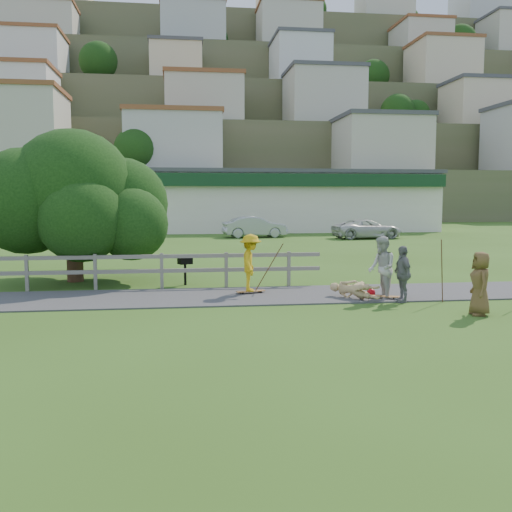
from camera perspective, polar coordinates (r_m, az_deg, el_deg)
The scene contains 19 objects.
ground at distance 14.75m, azimuth -1.92°, elevation -5.10°, with size 260.00×260.00×0.00m, color #335718.
path at distance 16.22m, azimuth -2.46°, elevation -4.03°, with size 34.00×3.00×0.04m, color #3B3B3D.
fence at distance 18.11m, azimuth -17.72°, elevation -1.03°, with size 15.05×0.10×1.10m.
strip_mall at distance 49.65m, azimuth -1.41°, elevation 5.57°, with size 32.50×10.75×5.10m.
hillside at distance 106.37m, azimuth -7.04°, elevation 12.05°, with size 220.00×67.00×47.50m.
skater_rider at distance 16.48m, azimuth -0.54°, elevation -1.03°, with size 1.07×0.62×1.66m, color gold.
skater_fallen at distance 15.92m, azimuth 9.80°, elevation -3.36°, with size 1.52×0.36×0.56m, color tan.
spectator_a at distance 16.00m, azimuth 12.45°, elevation -1.19°, with size 0.85×0.67×1.76m, color #BCBBB8.
spectator_b at distance 15.81m, azimuth 14.42°, elevation -1.75°, with size 0.89×0.37×1.53m, color slate.
spectator_c at distance 14.60m, azimuth 21.52°, elevation -2.58°, with size 0.75×0.49×1.53m, color brown.
car_silver at distance 40.59m, azimuth -0.14°, elevation 2.93°, with size 1.58×4.52×1.49m, color #A1A2A8.
car_white at distance 40.10m, azimuth 11.05°, elevation 2.67°, with size 2.20×4.76×1.32m, color silver.
tree at distance 19.92m, azimuth -17.78°, elevation 3.81°, with size 6.55×6.55×4.38m, color black, non-canonical shape.
bbq at distance 18.48m, azimuth -7.10°, elevation -1.51°, with size 0.41×0.32×0.90m, color black, non-canonical shape.
longboard_rider at distance 16.59m, azimuth -0.54°, elevation -3.71°, with size 0.85×0.21×0.09m, color olive, non-canonical shape.
longboard_fallen at distance 16.12m, azimuth 12.62°, elevation -4.12°, with size 0.89×0.22×0.10m, color olive, non-canonical shape.
helmet at distance 16.46m, azimuth 11.42°, elevation -3.63°, with size 0.25×0.25×0.25m, color #AD0811.
pole_rider at distance 16.96m, azimuth 1.30°, elevation -0.80°, with size 0.03×0.03×1.68m, color #533421.
pole_spec_left at distance 16.05m, azimuth 18.10°, elevation -1.43°, with size 0.03×0.03×1.70m, color #533421.
Camera 1 is at (-1.45, -14.41, 2.80)m, focal length 40.00 mm.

